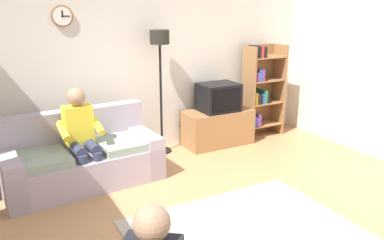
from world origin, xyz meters
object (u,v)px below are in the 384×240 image
Objects in this scene: tv at (218,97)px; floor_lamp at (160,58)px; bookshelf at (261,89)px; tv_stand at (217,127)px; person_on_couch at (81,133)px; couch at (82,160)px.

tv is 1.15m from floor_lamp.
bookshelf is 0.84× the size of floor_lamp.
person_on_couch is at bearing -166.33° from tv_stand.
tv_stand is 0.71× the size of bookshelf.
bookshelf is (3.18, 0.52, 0.50)m from couch.
person_on_couch reaches higher than tv.
couch reaches higher than tv_stand.
bookshelf reaches higher than tv_stand.
floor_lamp is (-1.84, 0.03, 0.64)m from bookshelf.
floor_lamp is (1.34, 0.54, 1.14)m from couch.
person_on_couch is at bearing -168.85° from bookshelf.
tv_stand is 1.83× the size of tv.
tv_stand is 2.38m from person_on_couch.
tv is (-0.00, -0.02, 0.50)m from tv_stand.
floor_lamp is at bearing 173.96° from tv_stand.
floor_lamp is at bearing 172.49° from tv.
bookshelf is 3.24m from person_on_couch.
person_on_couch is at bearing -89.83° from couch.
floor_lamp is (-0.94, 0.10, 1.17)m from tv_stand.
bookshelf is (0.90, 0.07, 0.52)m from tv_stand.
tv_stand is 1.05m from bookshelf.
couch is 1.26× the size of bookshelf.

